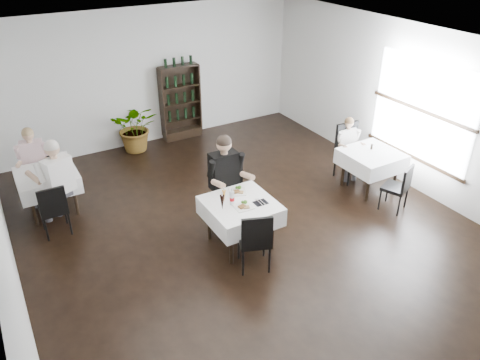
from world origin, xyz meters
name	(u,v)px	position (x,y,z in m)	size (l,w,h in m)	color
room_shell	(258,155)	(0.00, 0.00, 1.50)	(9.00, 9.00, 9.00)	black
window_right	(422,113)	(3.48, 0.00, 1.50)	(0.06, 2.30, 1.85)	white
wine_shelf	(181,103)	(0.60, 4.31, 0.85)	(0.90, 0.28, 1.75)	black
main_table	(240,211)	(-0.30, 0.00, 0.62)	(1.03, 1.03, 0.77)	black
left_table	(47,180)	(-2.70, 2.50, 0.62)	(0.98, 0.98, 0.77)	black
right_table	(371,159)	(2.70, 0.30, 0.62)	(0.98, 0.98, 0.77)	black
potted_tree	(136,127)	(-0.56, 4.16, 0.55)	(0.99, 0.86, 1.10)	#235D20
main_chair_far	(229,187)	(-0.13, 0.68, 0.65)	(0.66, 0.67, 1.15)	black
main_chair_near	(255,238)	(-0.43, -0.65, 0.56)	(0.58, 0.58, 0.98)	black
left_chair_far	(42,165)	(-2.67, 3.28, 0.55)	(0.54, 0.55, 0.96)	black
left_chair_near	(53,207)	(-2.77, 1.71, 0.53)	(0.42, 0.43, 0.93)	black
right_chair_far	(350,148)	(2.68, 0.87, 0.63)	(0.53, 0.54, 1.11)	black
right_chair_near	(400,185)	(2.60, -0.52, 0.50)	(0.53, 0.53, 0.88)	black
diner_main	(227,176)	(-0.24, 0.54, 0.95)	(0.61, 0.61, 1.64)	#43434B
diner_left_far	(33,160)	(-2.81, 3.03, 0.81)	(0.57, 0.59, 1.40)	#43434B
diner_left_near	(55,177)	(-2.62, 1.97, 0.92)	(0.71, 0.75, 1.59)	#43434B
diner_right_far	(348,143)	(2.67, 0.92, 0.71)	(0.51, 0.54, 1.23)	#43434B
plate_far	(238,191)	(-0.18, 0.29, 0.79)	(0.34, 0.34, 0.08)	white
plate_near	(243,206)	(-0.32, -0.13, 0.79)	(0.27, 0.27, 0.08)	white
pilsner_dark	(222,203)	(-0.63, -0.04, 0.90)	(0.07, 0.07, 0.31)	black
pilsner_lager	(224,196)	(-0.51, 0.13, 0.88)	(0.06, 0.06, 0.26)	gold
coke_bottle	(232,198)	(-0.43, 0.02, 0.89)	(0.07, 0.07, 0.29)	silver
napkin_cutlery	(261,203)	(-0.04, -0.16, 0.78)	(0.21, 0.23, 0.02)	black
pepper_mill	(372,147)	(2.78, 0.41, 0.82)	(0.04, 0.04, 0.10)	black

